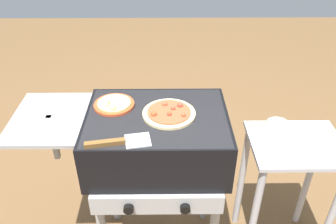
{
  "coord_description": "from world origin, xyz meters",
  "views": [
    {
      "loc": [
        0.04,
        -1.27,
        1.77
      ],
      "look_at": [
        0.05,
        0.0,
        0.92
      ],
      "focal_mm": 37.06,
      "sensor_mm": 36.0,
      "label": 1
    }
  ],
  "objects_px": {
    "spatula": "(119,142)",
    "prep_table": "(289,175)",
    "grill": "(154,142)",
    "pizza_cheese": "(114,104)",
    "topping_bowl_near": "(278,127)",
    "pizza_pepperoni": "(169,113)"
  },
  "relations": [
    {
      "from": "spatula",
      "to": "prep_table",
      "type": "bearing_deg",
      "value": 13.45
    },
    {
      "from": "grill",
      "to": "topping_bowl_near",
      "type": "height_order",
      "value": "grill"
    },
    {
      "from": "spatula",
      "to": "pizza_pepperoni",
      "type": "bearing_deg",
      "value": 45.02
    },
    {
      "from": "grill",
      "to": "pizza_pepperoni",
      "type": "distance_m",
      "value": 0.17
    },
    {
      "from": "spatula",
      "to": "topping_bowl_near",
      "type": "bearing_deg",
      "value": 21.31
    },
    {
      "from": "pizza_cheese",
      "to": "spatula",
      "type": "distance_m",
      "value": 0.28
    },
    {
      "from": "grill",
      "to": "pizza_cheese",
      "type": "xyz_separation_m",
      "value": [
        -0.19,
        0.09,
        0.15
      ]
    },
    {
      "from": "grill",
      "to": "pizza_cheese",
      "type": "relative_size",
      "value": 5.12
    },
    {
      "from": "grill",
      "to": "topping_bowl_near",
      "type": "relative_size",
      "value": 8.54
    },
    {
      "from": "grill",
      "to": "pizza_pepperoni",
      "type": "bearing_deg",
      "value": 11.18
    },
    {
      "from": "prep_table",
      "to": "topping_bowl_near",
      "type": "xyz_separation_m",
      "value": [
        -0.07,
        0.09,
        0.23
      ]
    },
    {
      "from": "spatula",
      "to": "prep_table",
      "type": "xyz_separation_m",
      "value": [
        0.81,
        0.19,
        -0.38
      ]
    },
    {
      "from": "pizza_cheese",
      "to": "prep_table",
      "type": "height_order",
      "value": "pizza_cheese"
    },
    {
      "from": "pizza_pepperoni",
      "to": "topping_bowl_near",
      "type": "height_order",
      "value": "pizza_pepperoni"
    },
    {
      "from": "prep_table",
      "to": "pizza_pepperoni",
      "type": "bearing_deg",
      "value": 179.13
    },
    {
      "from": "grill",
      "to": "topping_bowl_near",
      "type": "bearing_deg",
      "value": 9.26
    },
    {
      "from": "grill",
      "to": "pizza_pepperoni",
      "type": "relative_size",
      "value": 4.06
    },
    {
      "from": "pizza_pepperoni",
      "to": "prep_table",
      "type": "xyz_separation_m",
      "value": [
        0.61,
        -0.01,
        -0.38
      ]
    },
    {
      "from": "prep_table",
      "to": "topping_bowl_near",
      "type": "relative_size",
      "value": 6.61
    },
    {
      "from": "pizza_pepperoni",
      "to": "prep_table",
      "type": "relative_size",
      "value": 0.32
    },
    {
      "from": "spatula",
      "to": "prep_table",
      "type": "distance_m",
      "value": 0.91
    },
    {
      "from": "pizza_pepperoni",
      "to": "spatula",
      "type": "distance_m",
      "value": 0.29
    }
  ]
}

